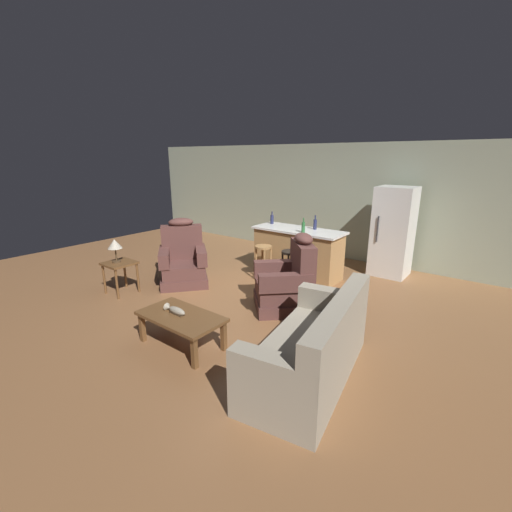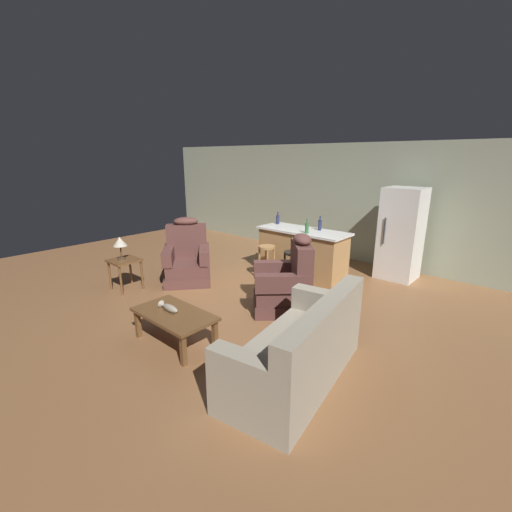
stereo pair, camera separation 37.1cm
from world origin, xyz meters
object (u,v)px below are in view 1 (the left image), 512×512
object	(u,v)px
end_table	(120,268)
recliner_near_lamp	(183,261)
table_lamp	(115,245)
bottle_tall_green	(272,219)
bar_stool_left	(263,256)
couch	(314,349)
recliner_near_island	(288,283)
fish_figurine	(175,310)
bottle_short_amber	(303,227)
kitchen_island	(298,252)
bar_stool_right	(290,262)
coffee_table	(181,319)
refrigerator	(393,232)
bottle_wine_dark	(315,224)

from	to	relation	value
end_table	recliner_near_lamp	bearing A→B (deg)	66.07
table_lamp	bottle_tall_green	xyz separation A→B (m)	(1.25, 2.85, 0.18)
bar_stool_left	bottle_tall_green	xyz separation A→B (m)	(-0.35, 0.77, 0.58)
couch	recliner_near_island	xyz separation A→B (m)	(-1.18, 1.33, 0.08)
fish_figurine	bottle_short_amber	distance (m)	3.04
recliner_near_lamp	bar_stool_left	distance (m)	1.52
couch	kitchen_island	world-z (taller)	kitchen_island
table_lamp	end_table	bearing A→B (deg)	50.31
end_table	bar_stool_right	world-z (taller)	bar_stool_right
coffee_table	bottle_short_amber	size ratio (longest dim) A/B	3.98
bottle_tall_green	bottle_short_amber	distance (m)	1.03
coffee_table	bar_stool_left	bearing A→B (deg)	103.76
bottle_short_amber	recliner_near_island	bearing A→B (deg)	-69.38
recliner_near_lamp	bar_stool_left	size ratio (longest dim) A/B	1.76
fish_figurine	couch	xyz separation A→B (m)	(1.71, 0.45, -0.12)
coffee_table	recliner_near_lamp	distance (m)	2.33
bottle_short_amber	couch	bearing A→B (deg)	-57.22
bar_stool_right	refrigerator	xyz separation A→B (m)	(1.22, 1.83, 0.41)
fish_figurine	couch	world-z (taller)	couch
bar_stool_left	bottle_tall_green	world-z (taller)	bottle_tall_green
end_table	kitchen_island	distance (m)	3.32
table_lamp	bottle_wine_dark	xyz separation A→B (m)	(2.24, 2.88, 0.19)
end_table	bar_stool_left	xyz separation A→B (m)	(1.57, 2.05, 0.01)
fish_figurine	table_lamp	xyz separation A→B (m)	(-2.13, 0.50, 0.41)
recliner_near_island	bottle_wine_dark	size ratio (longest dim) A/B	4.32
bottle_tall_green	end_table	bearing A→B (deg)	-113.49
kitchen_island	end_table	bearing A→B (deg)	-126.08
bar_stool_left	bottle_tall_green	bearing A→B (deg)	114.26
couch	end_table	size ratio (longest dim) A/B	3.59
bottle_short_amber	bottle_wine_dark	distance (m)	0.40
coffee_table	bar_stool_right	bearing A→B (deg)	90.56
recliner_near_lamp	refrigerator	world-z (taller)	refrigerator
bottle_short_amber	fish_figurine	bearing A→B (deg)	-91.55
refrigerator	recliner_near_lamp	bearing A→B (deg)	-135.84
fish_figurine	kitchen_island	size ratio (longest dim) A/B	0.19
end_table	bottle_tall_green	xyz separation A→B (m)	(1.22, 2.82, 0.59)
couch	bottle_tall_green	xyz separation A→B (m)	(-2.59, 2.89, 0.71)
recliner_near_lamp	bottle_tall_green	world-z (taller)	bottle_tall_green
bar_stool_right	bottle_tall_green	xyz separation A→B (m)	(-0.95, 0.77, 0.58)
refrigerator	bottle_tall_green	world-z (taller)	refrigerator
end_table	kitchen_island	xyz separation A→B (m)	(1.95, 2.68, 0.02)
recliner_near_island	table_lamp	xyz separation A→B (m)	(-2.66, -1.28, 0.45)
refrigerator	bottle_tall_green	bearing A→B (deg)	-153.91
refrigerator	bottle_tall_green	size ratio (longest dim) A/B	6.81
recliner_near_lamp	bottle_short_amber	distance (m)	2.33
recliner_near_lamp	refrigerator	xyz separation A→B (m)	(2.94, 2.86, 0.46)
recliner_near_island	bottle_tall_green	size ratio (longest dim) A/B	4.64
couch	end_table	bearing A→B (deg)	-10.67
recliner_near_island	table_lamp	distance (m)	2.99
bottle_tall_green	bottle_short_amber	bearing A→B (deg)	-20.72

